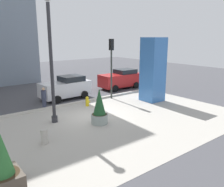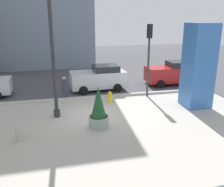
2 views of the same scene
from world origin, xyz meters
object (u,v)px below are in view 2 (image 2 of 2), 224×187
lamp_post (53,53)px  pedestrian_crossing (64,87)px  fire_hydrant (110,97)px  concrete_bollard (20,133)px  potted_plant_mid_plaza (99,110)px  car_passing_lane (173,73)px  car_curb_west (99,78)px  art_pillar_blue (198,66)px  traffic_light_corner (149,49)px

lamp_post → pedestrian_crossing: bearing=78.4°
fire_hydrant → concrete_bollard: size_ratio=1.00×
fire_hydrant → lamp_post: bearing=-153.8°
pedestrian_crossing → potted_plant_mid_plaza: bearing=-73.7°
lamp_post → car_passing_lane: bearing=27.7°
fire_hydrant → car_curb_west: (-0.16, 3.02, 0.57)m
lamp_post → fire_hydrant: lamp_post is taller
pedestrian_crossing → car_curb_west: bearing=33.0°
concrete_bollard → pedestrian_crossing: 5.97m
art_pillar_blue → car_curb_west: bearing=136.7°
traffic_light_corner → car_curb_west: traffic_light_corner is taller
lamp_post → potted_plant_mid_plaza: 3.81m
art_pillar_blue → potted_plant_mid_plaza: 6.83m
art_pillar_blue → traffic_light_corner: size_ratio=1.03×
art_pillar_blue → potted_plant_mid_plaza: (-6.42, -1.69, -1.59)m
art_pillar_blue → traffic_light_corner: 3.45m
fire_hydrant → traffic_light_corner: (2.83, 0.70, 2.91)m
traffic_light_corner → pedestrian_crossing: bearing=173.9°
concrete_bollard → traffic_light_corner: (7.96, 4.88, 2.91)m
art_pillar_blue → potted_plant_mid_plaza: bearing=-165.2°
potted_plant_mid_plaza → car_passing_lane: potted_plant_mid_plaza is taller
lamp_post → car_passing_lane: (9.47, 4.96, -2.60)m
concrete_bollard → car_passing_lane: 13.44m
car_curb_west → pedestrian_crossing: bearing=-147.0°
concrete_bollard → car_curb_west: (4.96, 7.20, 0.56)m
lamp_post → pedestrian_crossing: 4.05m
fire_hydrant → traffic_light_corner: size_ratio=0.15×
potted_plant_mid_plaza → car_passing_lane: size_ratio=0.50×
lamp_post → pedestrian_crossing: size_ratio=4.58×
art_pillar_blue → lamp_post: bearing=178.7°
car_curb_west → car_passing_lane: bearing=2.4°
fire_hydrant → potted_plant_mid_plaza: bearing=-111.5°
potted_plant_mid_plaza → car_curb_west: 6.70m
potted_plant_mid_plaza → fire_hydrant: size_ratio=2.88×
lamp_post → potted_plant_mid_plaza: lamp_post is taller
concrete_bollard → traffic_light_corner: traffic_light_corner is taller
lamp_post → fire_hydrant: 4.97m
fire_hydrant → pedestrian_crossing: bearing=155.3°
fire_hydrant → car_curb_west: bearing=93.1°
potted_plant_mid_plaza → fire_hydrant: potted_plant_mid_plaza is taller
art_pillar_blue → pedestrian_crossing: art_pillar_blue is taller
fire_hydrant → concrete_bollard: same height
art_pillar_blue → pedestrian_crossing: (-7.84, 3.17, -1.64)m
pedestrian_crossing → concrete_bollard: bearing=-112.8°
art_pillar_blue → pedestrian_crossing: bearing=158.0°
car_curb_west → pedestrian_crossing: car_curb_west is taller
car_curb_west → pedestrian_crossing: size_ratio=2.61×
lamp_post → car_curb_west: size_ratio=1.75×
art_pillar_blue → fire_hydrant: size_ratio=6.72×
lamp_post → pedestrian_crossing: (0.61, 2.98, -2.67)m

